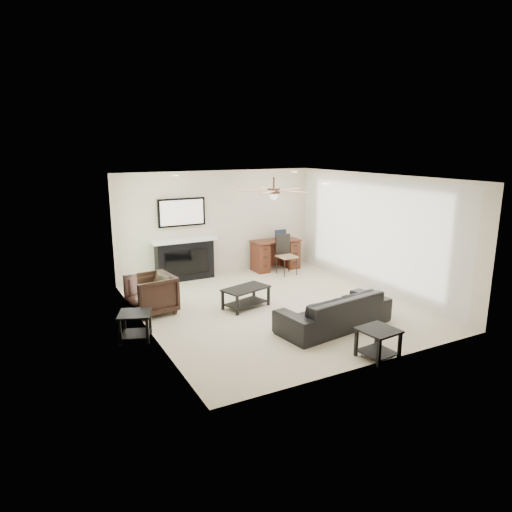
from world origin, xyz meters
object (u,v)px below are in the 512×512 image
object	(u,v)px
sofa	(334,310)
desk	(275,255)
coffee_table	(246,298)
fireplace_unit	(184,240)
armchair	(151,294)

from	to	relation	value
sofa	desk	xyz separation A→B (m)	(1.03, 3.78, 0.08)
desk	coffee_table	bearing A→B (deg)	-131.49
sofa	fireplace_unit	world-z (taller)	fireplace_unit
sofa	armchair	size ratio (longest dim) A/B	2.57
coffee_table	fireplace_unit	world-z (taller)	fireplace_unit
coffee_table	fireplace_unit	bearing A→B (deg)	83.99
armchair	coffee_table	size ratio (longest dim) A/B	0.90
coffee_table	fireplace_unit	size ratio (longest dim) A/B	0.47
coffee_table	fireplace_unit	distance (m)	2.50
armchair	fireplace_unit	bearing A→B (deg)	137.27
coffee_table	desk	bearing A→B (deg)	32.68
sofa	coffee_table	world-z (taller)	sofa
desk	sofa	bearing A→B (deg)	-105.20
coffee_table	desk	distance (m)	2.91
sofa	coffee_table	xyz separation A→B (m)	(-0.90, 1.60, -0.10)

